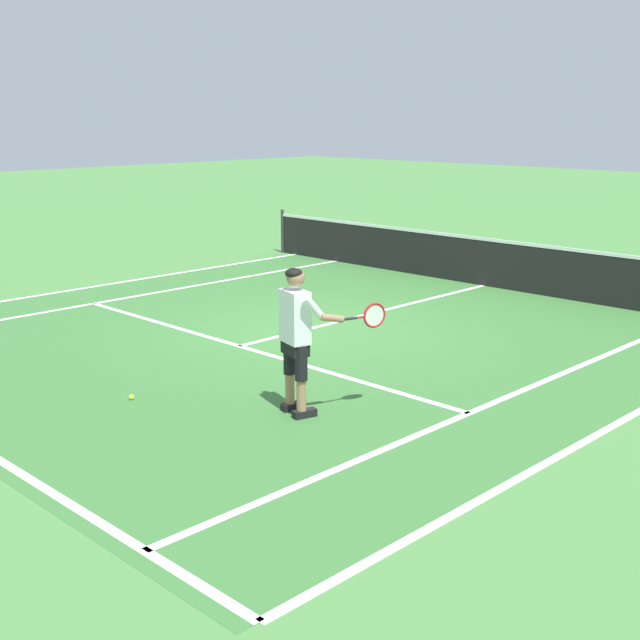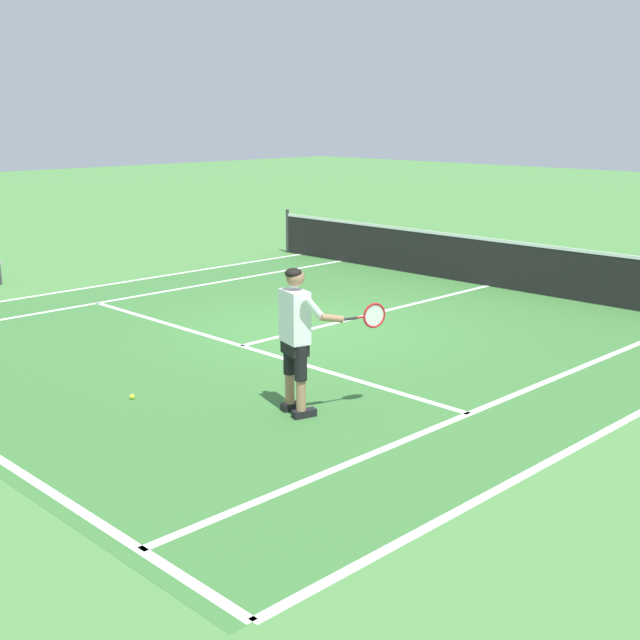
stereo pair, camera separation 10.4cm
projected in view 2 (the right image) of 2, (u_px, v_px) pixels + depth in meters
ground_plane at (314, 328)px, 13.59m from camera, size 80.00×80.00×0.00m
court_inner_surface at (290, 334)px, 13.23m from camera, size 10.98×11.23×0.00m
line_service at (241, 346)px, 12.56m from camera, size 8.23×0.10×0.01m
line_centre_service at (383, 311)px, 14.75m from camera, size 0.10×6.40×0.01m
line_singles_left at (144, 295)px, 16.07m from camera, size 0.10×10.83×0.01m
line_singles_right at (516, 394)px, 10.39m from camera, size 0.10×10.83×0.01m
line_doubles_left at (106, 285)px, 17.02m from camera, size 0.10×10.83×0.01m
line_doubles_right at (622, 422)px, 9.44m from camera, size 0.10×10.83×0.01m
tennis_net at (489, 262)px, 16.82m from camera, size 11.96×0.08×1.07m
tennis_player at (297, 331)px, 9.49m from camera, size 0.87×1.04×1.71m
tennis_ball_near_feet at (132, 397)px, 10.22m from camera, size 0.07×0.07×0.07m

